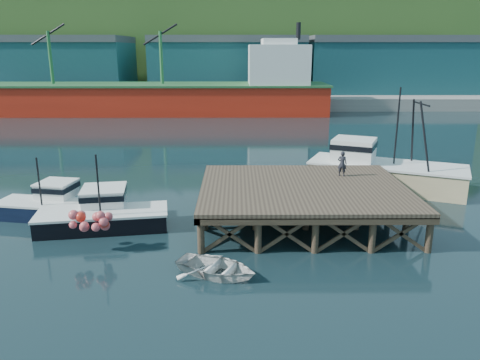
{
  "coord_description": "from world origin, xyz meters",
  "views": [
    {
      "loc": [
        1.59,
        -26.32,
        9.86
      ],
      "look_at": [
        1.8,
        2.0,
        1.92
      ],
      "focal_mm": 35.0,
      "sensor_mm": 36.0,
      "label": 1
    }
  ],
  "objects_px": {
    "boat_navy": "(51,204)",
    "dinghy": "(216,267)",
    "boat_black": "(103,213)",
    "dockworker": "(342,164)",
    "trawler": "(383,168)"
  },
  "relations": [
    {
      "from": "boat_navy",
      "to": "boat_black",
      "type": "distance_m",
      "value": 4.08
    },
    {
      "from": "trawler",
      "to": "dockworker",
      "type": "height_order",
      "value": "trawler"
    },
    {
      "from": "boat_black",
      "to": "dinghy",
      "type": "xyz_separation_m",
      "value": [
        6.73,
        -6.04,
        -0.43
      ]
    },
    {
      "from": "dockworker",
      "to": "trawler",
      "type": "bearing_deg",
      "value": -109.32
    },
    {
      "from": "boat_navy",
      "to": "dockworker",
      "type": "bearing_deg",
      "value": 14.71
    },
    {
      "from": "boat_black",
      "to": "dockworker",
      "type": "xyz_separation_m",
      "value": [
        14.28,
        3.24,
        2.1
      ]
    },
    {
      "from": "boat_navy",
      "to": "dockworker",
      "type": "xyz_separation_m",
      "value": [
        17.95,
        1.47,
        2.14
      ]
    },
    {
      "from": "boat_black",
      "to": "dinghy",
      "type": "height_order",
      "value": "boat_black"
    },
    {
      "from": "boat_navy",
      "to": "dockworker",
      "type": "height_order",
      "value": "boat_navy"
    },
    {
      "from": "boat_black",
      "to": "dockworker",
      "type": "distance_m",
      "value": 14.79
    },
    {
      "from": "dinghy",
      "to": "boat_black",
      "type": "bearing_deg",
      "value": 74.0
    },
    {
      "from": "trawler",
      "to": "dockworker",
      "type": "bearing_deg",
      "value": -109.19
    },
    {
      "from": "boat_navy",
      "to": "dinghy",
      "type": "xyz_separation_m",
      "value": [
        10.4,
        -7.82,
        -0.39
      ]
    },
    {
      "from": "boat_navy",
      "to": "boat_black",
      "type": "relative_size",
      "value": 0.86
    },
    {
      "from": "boat_black",
      "to": "trawler",
      "type": "height_order",
      "value": "trawler"
    }
  ]
}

